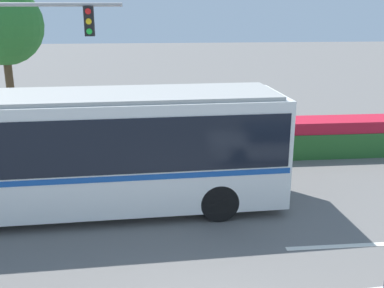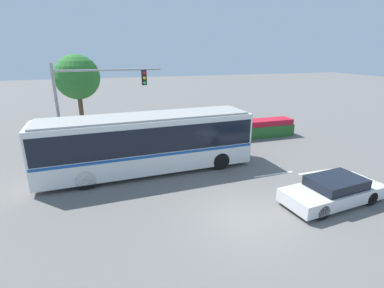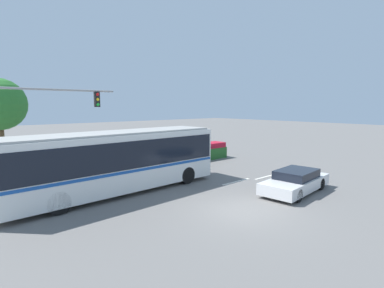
% 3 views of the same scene
% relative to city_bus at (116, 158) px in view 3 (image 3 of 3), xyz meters
% --- Properties ---
extents(ground_plane, '(140.00, 140.00, 0.00)m').
position_rel_city_bus_xyz_m(ground_plane, '(2.89, -6.04, -1.83)').
color(ground_plane, slate).
extents(city_bus, '(11.72, 3.06, 3.22)m').
position_rel_city_bus_xyz_m(city_bus, '(0.00, 0.00, 0.00)').
color(city_bus, silver).
rests_on(city_bus, ground).
extents(sedan_foreground, '(4.86, 2.30, 1.19)m').
position_rel_city_bus_xyz_m(sedan_foreground, '(7.22, -6.06, -1.26)').
color(sedan_foreground, silver).
rests_on(sedan_foreground, ground).
extents(traffic_light_pole, '(6.31, 0.24, 5.87)m').
position_rel_city_bus_xyz_m(traffic_light_pole, '(-2.98, 3.17, 2.11)').
color(traffic_light_pole, gray).
rests_on(traffic_light_pole, ground).
extents(flowering_hedge, '(9.70, 1.37, 1.36)m').
position_rel_city_bus_xyz_m(flowering_hedge, '(7.45, 4.15, -1.16)').
color(flowering_hedge, '#286028').
rests_on(flowering_hedge, ground).
extents(lane_stripe_near, '(2.40, 0.16, 0.01)m').
position_rel_city_bus_xyz_m(lane_stripe_near, '(8.97, -3.05, -1.83)').
color(lane_stripe_near, silver).
rests_on(lane_stripe_near, ground).
extents(lane_stripe_mid, '(2.40, 0.16, 0.01)m').
position_rel_city_bus_xyz_m(lane_stripe_mid, '(6.48, -2.62, -1.83)').
color(lane_stripe_mid, silver).
rests_on(lane_stripe_mid, ground).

